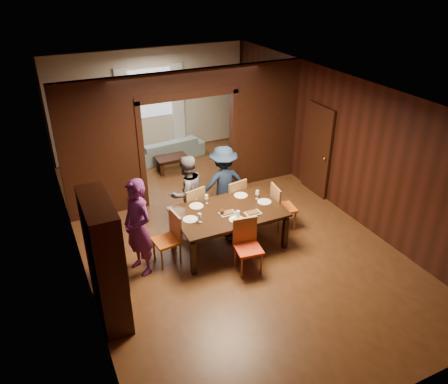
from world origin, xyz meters
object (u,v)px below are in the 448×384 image
chair_right (284,207)px  chair_near (248,248)px  person_navy (223,183)px  coffee_table (172,164)px  sofa (167,148)px  chair_far_r (232,199)px  person_grey (187,193)px  dining_table (228,228)px  hutch (105,261)px  chair_far_l (190,207)px  person_purple (138,228)px  chair_left (166,239)px

chair_right → chair_near: 1.62m
person_navy → chair_near: 1.93m
coffee_table → chair_near: 4.50m
sofa → chair_far_r: chair_far_r is taller
sofa → chair_right: bearing=96.3°
person_grey → coffee_table: bearing=-115.7°
coffee_table → chair_near: size_ratio=0.82×
dining_table → hutch: bearing=-160.0°
sofa → chair_far_l: chair_far_l is taller
person_purple → chair_near: 1.92m
sofa → chair_near: (-0.30, -5.32, 0.20)m
sofa → chair_left: chair_left is taller
chair_left → hutch: bearing=-59.8°
sofa → chair_right: (1.01, -4.38, 0.20)m
sofa → person_grey: bearing=71.4°
person_purple → sofa: bearing=134.7°
chair_far_l → hutch: size_ratio=0.48×
dining_table → chair_right: 1.30m
person_navy → dining_table: bearing=73.4°
person_grey → dining_table: 1.11m
chair_far_l → chair_left: bearing=34.4°
sofa → chair_far_r: bearing=86.4°
person_grey → chair_near: 1.86m
chair_near → coffee_table: bearing=96.0°
dining_table → hutch: (-2.44, -0.89, 0.62)m
chair_far_l → hutch: hutch is taller
chair_right → chair_far_l: (-1.72, 0.79, 0.00)m
chair_far_l → chair_near: 1.78m
sofa → person_navy: bearing=84.9°
person_navy → chair_near: (-0.40, -1.86, -0.32)m
sofa → chair_far_l: bearing=72.2°
person_grey → sofa: size_ratio=0.80×
person_purple → person_navy: 2.34m
person_purple → chair_left: size_ratio=1.83×
chair_right → chair_near: size_ratio=1.00×
dining_table → sofa: bearing=86.4°
person_purple → person_navy: size_ratio=1.10×
dining_table → chair_left: 1.24m
person_navy → person_purple: bearing=30.5°
person_purple → chair_far_l: person_purple is taller
person_navy → chair_left: (-1.61, -1.02, -0.32)m
person_purple → chair_far_r: person_purple is taller
chair_near → person_navy: bearing=85.9°
person_purple → person_grey: size_ratio=1.12×
dining_table → chair_near: size_ratio=2.09×
chair_near → person_grey: bearing=111.9°
sofa → coffee_table: sofa is taller
person_navy → dining_table: person_navy is taller
sofa → coffee_table: 0.86m
person_navy → chair_left: 1.93m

